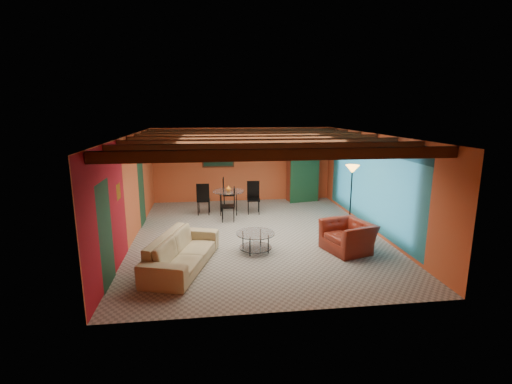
{
  "coord_description": "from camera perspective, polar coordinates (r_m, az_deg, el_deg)",
  "views": [
    {
      "loc": [
        -1.27,
        -9.63,
        3.35
      ],
      "look_at": [
        0.0,
        0.2,
        1.15
      ],
      "focal_mm": 26.31,
      "sensor_mm": 36.0,
      "label": 1
    }
  ],
  "objects": [
    {
      "name": "coffee_table",
      "position": [
        9.05,
        -0.08,
        -7.61
      ],
      "size": [
        1.13,
        1.13,
        0.47
      ],
      "primitive_type": null,
      "rotation": [
        0.0,
        0.0,
        0.26
      ],
      "color": "silver",
      "rests_on": "ground"
    },
    {
      "name": "armchair",
      "position": [
        9.31,
        13.79,
        -6.59
      ],
      "size": [
        1.26,
        1.35,
        0.72
      ],
      "primitive_type": "imported",
      "rotation": [
        0.0,
        0.0,
        -1.26
      ],
      "color": "maroon",
      "rests_on": "ground"
    },
    {
      "name": "ceiling_fan",
      "position": [
        9.76,
        0.15,
        6.7
      ],
      "size": [
        1.5,
        1.5,
        0.44
      ],
      "primitive_type": null,
      "color": "#472614",
      "rests_on": "ceiling"
    },
    {
      "name": "dining_table",
      "position": [
        12.19,
        -4.19,
        -0.9
      ],
      "size": [
        2.19,
        2.19,
        1.06
      ],
      "primitive_type": null,
      "rotation": [
        0.0,
        0.0,
        -0.08
      ],
      "color": "white",
      "rests_on": "ground"
    },
    {
      "name": "armoire",
      "position": [
        13.98,
        7.13,
        2.53
      ],
      "size": [
        1.17,
        0.73,
        1.9
      ],
      "primitive_type": "cube",
      "rotation": [
        0.0,
        0.0,
        0.19
      ],
      "color": "maroon",
      "rests_on": "ground"
    },
    {
      "name": "painting",
      "position": [
        13.7,
        -5.78,
        5.32
      ],
      "size": [
        1.05,
        0.03,
        0.65
      ],
      "primitive_type": "cube",
      "color": "black",
      "rests_on": "wall_back"
    },
    {
      "name": "floor_lamp",
      "position": [
        10.69,
        14.21,
        -0.93
      ],
      "size": [
        0.44,
        0.44,
        1.87
      ],
      "primitive_type": null,
      "rotation": [
        0.0,
        0.0,
        -0.2
      ],
      "color": "black",
      "rests_on": "ground"
    },
    {
      "name": "sofa",
      "position": [
        8.31,
        -11.13,
        -8.84
      ],
      "size": [
        1.63,
        2.62,
        0.71
      ],
      "primitive_type": "imported",
      "rotation": [
        0.0,
        0.0,
        1.27
      ],
      "color": "tan",
      "rests_on": "ground"
    },
    {
      "name": "room",
      "position": [
        9.87,
        0.07,
        6.76
      ],
      "size": [
        6.52,
        8.01,
        2.71
      ],
      "color": "gray",
      "rests_on": "ground"
    },
    {
      "name": "potted_plant",
      "position": [
        13.83,
        7.27,
        7.44
      ],
      "size": [
        0.54,
        0.5,
        0.5
      ],
      "primitive_type": "imported",
      "rotation": [
        0.0,
        0.0,
        -0.28
      ],
      "color": "#26661E",
      "rests_on": "armoire"
    },
    {
      "name": "vase",
      "position": [
        12.06,
        -4.23,
        1.95
      ],
      "size": [
        0.21,
        0.21,
        0.18
      ],
      "primitive_type": "imported",
      "rotation": [
        0.0,
        0.0,
        -0.3
      ],
      "color": "orange",
      "rests_on": "dining_table"
    }
  ]
}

